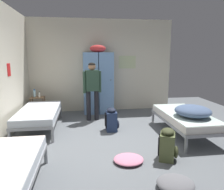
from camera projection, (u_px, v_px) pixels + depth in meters
name	position (u px, v px, depth m)	size (l,w,h in m)	color
ground_plane	(114.00, 143.00, 4.35)	(8.67, 8.67, 0.00)	slate
room_backdrop	(56.00, 69.00, 5.14)	(4.54, 5.48, 2.87)	beige
locker_bank	(98.00, 82.00, 6.52)	(0.90, 0.55, 2.07)	#6B93C6
shelf_unit	(38.00, 104.00, 6.25)	(0.38, 0.30, 0.57)	#99704C
bed_right	(185.00, 118.00, 4.81)	(0.90, 1.90, 0.49)	gray
bed_left_rear	(39.00, 113.00, 5.16)	(0.90, 1.90, 0.49)	gray
bedding_heap	(193.00, 111.00, 4.49)	(0.74, 0.78, 0.24)	slate
person_traveler	(92.00, 86.00, 5.75)	(0.49, 0.25, 1.58)	black
water_bottle	(35.00, 93.00, 6.20)	(0.07, 0.07, 0.23)	#B2DBEA
lotion_bottle	(40.00, 95.00, 6.17)	(0.05, 0.05, 0.17)	white
backpack_navy	(112.00, 120.00, 5.05)	(0.34, 0.32, 0.55)	navy
backpack_olive	(168.00, 145.00, 3.64)	(0.40, 0.39, 0.55)	#566038
clothes_pile_grey	(176.00, 184.00, 2.86)	(0.51, 0.47, 0.14)	slate
clothes_pile_pink	(129.00, 159.00, 3.58)	(0.51, 0.47, 0.09)	pink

